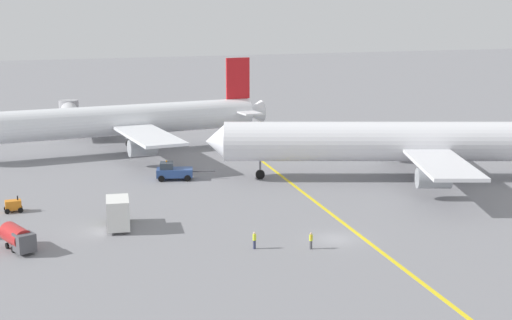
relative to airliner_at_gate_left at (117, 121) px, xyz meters
name	(u,v)px	position (x,y,z in m)	size (l,w,h in m)	color
ground_plane	(336,239)	(11.99, -54.82, -5.29)	(600.00, 600.00, 0.00)	gray
taxiway_stripe	(327,210)	(16.08, -44.82, -5.29)	(0.50, 120.00, 0.01)	yellow
airliner_at_gate_left	(117,121)	(0.00, 0.00, 0.00)	(54.14, 43.84, 15.18)	white
airliner_being_pushed	(408,142)	(33.96, -34.54, 0.02)	(53.43, 39.59, 17.12)	silver
pushback_tug	(173,171)	(3.41, -22.68, -4.12)	(8.25, 4.06, 2.79)	#2D4C8C
gse_fuel_bowser_stubby	(18,237)	(-18.88, -46.38, -3.96)	(3.33, 5.24, 2.40)	red
gse_catering_truck_tall	(118,212)	(-8.28, -42.57, -3.54)	(3.38, 6.17, 3.50)	#666B4C
gse_gpu_cart_small	(13,205)	(-18.52, -31.63, -4.50)	(2.12, 1.62, 1.90)	orange
ground_crew_wing_walker_right	(254,240)	(2.93, -54.60, -4.37)	(0.36, 0.36, 1.76)	#2D3351
ground_crew_marshaller_foreground	(311,240)	(8.13, -56.73, -4.40)	(0.36, 0.47, 1.70)	#4C4C51
jet_bridge	(69,113)	(-5.05, 20.72, -1.10)	(5.33, 17.68, 5.97)	#B7B7BC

